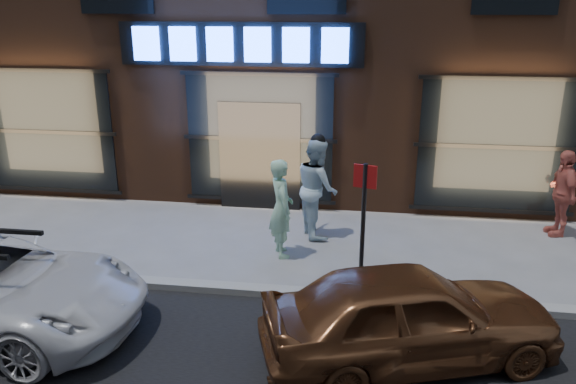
% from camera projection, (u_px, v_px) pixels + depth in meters
% --- Properties ---
extents(ground, '(90.00, 90.00, 0.00)m').
position_uv_depth(ground, '(216.00, 291.00, 9.09)').
color(ground, slate).
rests_on(ground, ground).
extents(curb, '(60.00, 0.25, 0.12)m').
position_uv_depth(curb, '(216.00, 287.00, 9.07)').
color(curb, gray).
rests_on(curb, ground).
extents(man_bowtie, '(0.66, 0.78, 1.82)m').
position_uv_depth(man_bowtie, '(281.00, 208.00, 10.11)').
color(man_bowtie, '#A8DEB1').
rests_on(man_bowtie, ground).
extents(man_cap, '(1.04, 1.16, 1.97)m').
position_uv_depth(man_cap, '(317.00, 187.00, 11.01)').
color(man_cap, silver).
rests_on(man_cap, ground).
extents(passerby, '(0.51, 1.05, 1.74)m').
position_uv_depth(passerby, '(562.00, 193.00, 11.03)').
color(passerby, '#C25F50').
rests_on(passerby, ground).
extents(gold_sedan, '(4.10, 2.67, 1.30)m').
position_uv_depth(gold_sedan, '(410.00, 315.00, 7.16)').
color(gold_sedan, brown).
rests_on(gold_sedan, ground).
extents(sign_post, '(0.35, 0.12, 2.21)m').
position_uv_depth(sign_post, '(363.00, 219.00, 8.44)').
color(sign_post, '#262628').
rests_on(sign_post, ground).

